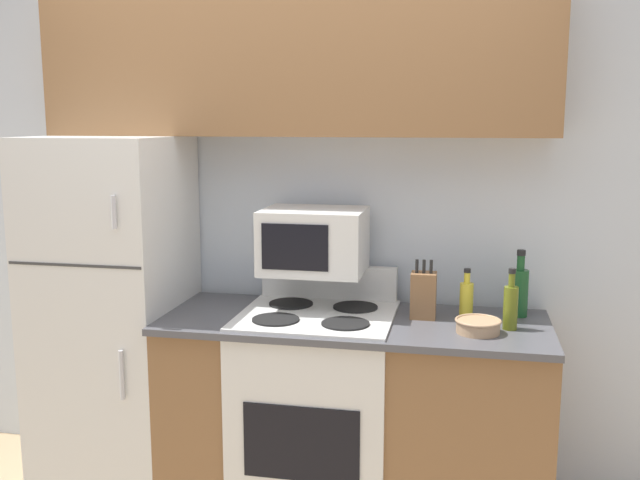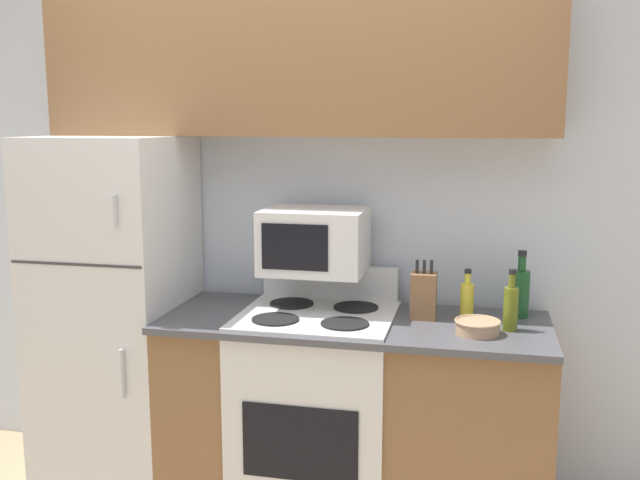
% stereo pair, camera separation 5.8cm
% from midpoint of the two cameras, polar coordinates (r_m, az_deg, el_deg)
% --- Properties ---
extents(wall_back, '(8.00, 0.05, 2.55)m').
position_cam_midpoint_polar(wall_back, '(3.52, -0.77, 1.70)').
color(wall_back, silver).
rests_on(wall_back, ground_plane).
extents(lower_cabinets, '(1.69, 0.66, 0.89)m').
position_cam_midpoint_polar(lower_cabinets, '(3.32, 3.23, -13.66)').
color(lower_cabinets, brown).
rests_on(lower_cabinets, ground_plane).
extents(refrigerator, '(0.64, 0.68, 1.68)m').
position_cam_midpoint_polar(refrigerator, '(3.57, -15.54, -5.63)').
color(refrigerator, silver).
rests_on(refrigerator, ground_plane).
extents(upper_cabinets, '(2.33, 0.30, 0.73)m').
position_cam_midpoint_polar(upper_cabinets, '(3.33, -1.53, 14.64)').
color(upper_cabinets, brown).
rests_on(upper_cabinets, refrigerator).
extents(stove, '(0.68, 0.65, 1.07)m').
position_cam_midpoint_polar(stove, '(3.33, 0.26, -13.18)').
color(stove, silver).
rests_on(stove, ground_plane).
extents(microwave, '(0.46, 0.37, 0.29)m').
position_cam_midpoint_polar(microwave, '(3.24, 0.08, -0.05)').
color(microwave, silver).
rests_on(microwave, stove).
extents(knife_block, '(0.11, 0.10, 0.26)m').
position_cam_midpoint_polar(knife_block, '(3.18, 8.82, -4.40)').
color(knife_block, brown).
rests_on(knife_block, lower_cabinets).
extents(bowl, '(0.19, 0.19, 0.06)m').
position_cam_midpoint_polar(bowl, '(3.01, 13.04, -6.74)').
color(bowl, tan).
rests_on(bowl, lower_cabinets).
extents(bottle_wine_green, '(0.08, 0.08, 0.30)m').
position_cam_midpoint_polar(bottle_wine_green, '(3.28, 16.25, -3.96)').
color(bottle_wine_green, '#194C23').
rests_on(bottle_wine_green, lower_cabinets).
extents(bottle_cooking_spray, '(0.06, 0.06, 0.22)m').
position_cam_midpoint_polar(bottle_cooking_spray, '(3.22, 12.19, -4.63)').
color(bottle_cooking_spray, gold).
rests_on(bottle_cooking_spray, lower_cabinets).
extents(bottle_olive_oil, '(0.06, 0.06, 0.26)m').
position_cam_midpoint_polar(bottle_olive_oil, '(3.07, 15.54, -5.15)').
color(bottle_olive_oil, '#5B6619').
rests_on(bottle_olive_oil, lower_cabinets).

